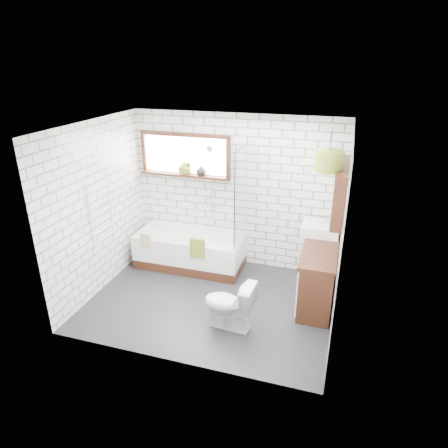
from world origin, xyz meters
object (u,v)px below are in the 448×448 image
(bathtub, at_px, (190,250))
(toilet, at_px, (229,304))
(pendant, at_px, (329,161))
(vanity, at_px, (319,272))
(basin, at_px, (320,229))

(bathtub, distance_m, toilet, 1.77)
(toilet, distance_m, pendant, 2.20)
(bathtub, height_order, toilet, toilet)
(vanity, height_order, pendant, pendant)
(toilet, height_order, pendant, pendant)
(basin, relative_size, toilet, 0.79)
(vanity, xyz_separation_m, basin, (-0.06, 0.43, 0.50))
(basin, bearing_deg, bathtub, -178.07)
(bathtub, xyz_separation_m, basin, (2.07, 0.07, 0.63))
(bathtub, bearing_deg, vanity, -9.47)
(toilet, bearing_deg, basin, 150.81)
(bathtub, bearing_deg, basin, 1.93)
(vanity, distance_m, basin, 0.66)
(toilet, bearing_deg, bathtub, -137.31)
(vanity, bearing_deg, bathtub, 170.53)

